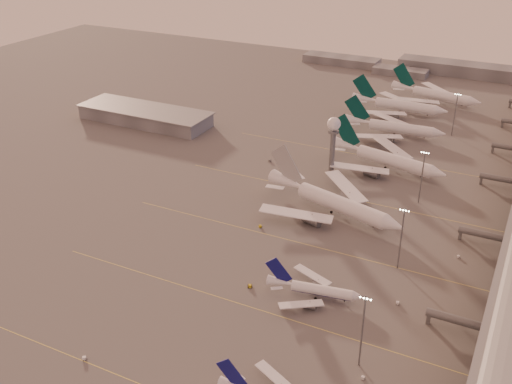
% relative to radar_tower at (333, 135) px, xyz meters
% --- Properties ---
extents(ground, '(700.00, 700.00, 0.00)m').
position_rel_radar_tower_xyz_m(ground, '(-5.00, -120.00, -20.95)').
color(ground, '#585656').
rests_on(ground, ground).
extents(taxiway_markings, '(180.00, 185.25, 0.02)m').
position_rel_radar_tower_xyz_m(taxiway_markings, '(25.00, -64.00, -20.94)').
color(taxiway_markings, '#ECD753').
rests_on(taxiway_markings, ground).
extents(hangar, '(82.00, 27.00, 8.50)m').
position_rel_radar_tower_xyz_m(hangar, '(-125.00, 20.00, -16.63)').
color(hangar, slate).
rests_on(hangar, ground).
extents(radar_tower, '(6.40, 6.40, 31.10)m').
position_rel_radar_tower_xyz_m(radar_tower, '(0.00, 0.00, 0.00)').
color(radar_tower, slate).
rests_on(radar_tower, ground).
extents(mast_a, '(3.60, 0.56, 25.00)m').
position_rel_radar_tower_xyz_m(mast_a, '(53.00, -120.00, -7.21)').
color(mast_a, slate).
rests_on(mast_a, ground).
extents(mast_b, '(3.60, 0.56, 25.00)m').
position_rel_radar_tower_xyz_m(mast_b, '(50.00, -65.00, -7.21)').
color(mast_b, slate).
rests_on(mast_b, ground).
extents(mast_c, '(3.60, 0.56, 25.00)m').
position_rel_radar_tower_xyz_m(mast_c, '(45.00, -10.00, -7.21)').
color(mast_c, slate).
rests_on(mast_c, ground).
extents(mast_d, '(3.60, 0.56, 25.00)m').
position_rel_radar_tower_xyz_m(mast_d, '(43.00, 80.00, -7.21)').
color(mast_d, slate).
rests_on(mast_d, ground).
extents(distant_horizon, '(165.00, 37.50, 9.00)m').
position_rel_radar_tower_xyz_m(distant_horizon, '(-2.38, 205.14, -17.06)').
color(distant_horizon, slate).
rests_on(distant_horizon, ground).
extents(narrowbody_mid, '(34.30, 27.17, 13.48)m').
position_rel_radar_tower_xyz_m(narrowbody_mid, '(29.28, -95.34, -18.22)').
color(narrowbody_mid, white).
rests_on(narrowbody_mid, ground).
extents(widebody_white, '(67.47, 53.31, 24.39)m').
position_rel_radar_tower_xyz_m(widebody_white, '(14.31, -36.73, -16.72)').
color(widebody_white, white).
rests_on(widebody_white, ground).
extents(greentail_a, '(62.90, 50.22, 23.23)m').
position_rel_radar_tower_xyz_m(greentail_a, '(22.09, 18.64, -16.85)').
color(greentail_a, white).
rests_on(greentail_a, ground).
extents(greentail_b, '(57.95, 46.73, 21.04)m').
position_rel_radar_tower_xyz_m(greentail_b, '(13.48, 65.06, -17.23)').
color(greentail_b, white).
rests_on(greentail_b, ground).
extents(greentail_c, '(60.42, 48.83, 21.96)m').
position_rel_radar_tower_xyz_m(greentail_c, '(6.27, 103.77, -17.07)').
color(greentail_c, white).
rests_on(greentail_c, ground).
extents(greentail_d, '(60.66, 48.53, 22.25)m').
position_rel_radar_tower_xyz_m(greentail_d, '(21.99, 135.34, -17.02)').
color(greentail_d, white).
rests_on(greentail_d, ground).
extents(gsv_truck_a, '(5.47, 4.85, 2.19)m').
position_rel_radar_tower_xyz_m(gsv_truck_a, '(-20.14, -154.15, -19.83)').
color(gsv_truck_a, white).
rests_on(gsv_truck_a, ground).
extents(gsv_catering_a, '(4.52, 2.24, 3.66)m').
position_rel_radar_tower_xyz_m(gsv_catering_a, '(55.98, -124.93, -19.12)').
color(gsv_catering_a, white).
rests_on(gsv_catering_a, ground).
extents(gsv_tug_mid, '(3.55, 4.17, 1.02)m').
position_rel_radar_tower_xyz_m(gsv_tug_mid, '(6.96, -100.24, -20.42)').
color(gsv_tug_mid, gold).
rests_on(gsv_tug_mid, ground).
extents(gsv_truck_b, '(5.63, 2.76, 2.18)m').
position_rel_radar_tower_xyz_m(gsv_truck_b, '(56.15, -86.50, -19.84)').
color(gsv_truck_b, white).
rests_on(gsv_truck_b, ground).
extents(gsv_truck_c, '(5.35, 5.21, 2.22)m').
position_rel_radar_tower_xyz_m(gsv_truck_c, '(-7.96, -61.00, -19.82)').
color(gsv_truck_c, gold).
rests_on(gsv_truck_c, ground).
extents(gsv_catering_b, '(4.88, 2.94, 3.73)m').
position_rel_radar_tower_xyz_m(gsv_catering_b, '(69.08, -48.10, -19.08)').
color(gsv_catering_b, white).
rests_on(gsv_catering_b, ground).
extents(gsv_tug_far, '(4.03, 3.93, 1.01)m').
position_rel_radar_tower_xyz_m(gsv_tug_far, '(16.75, -24.84, -20.43)').
color(gsv_tug_far, white).
rests_on(gsv_tug_far, ground).
extents(gsv_truck_d, '(2.44, 6.02, 2.40)m').
position_rel_radar_tower_xyz_m(gsv_truck_d, '(-33.48, 1.29, -19.73)').
color(gsv_truck_d, slate).
rests_on(gsv_truck_d, ground).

